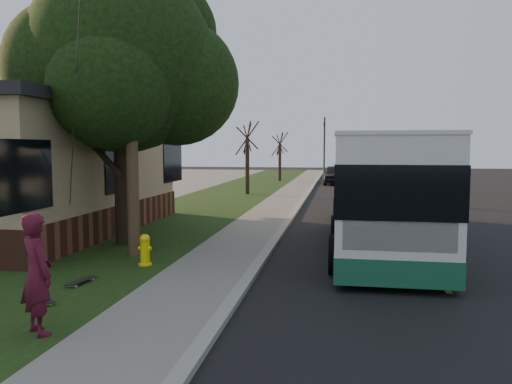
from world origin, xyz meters
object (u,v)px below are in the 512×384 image
at_px(leafy_tree, 125,64).
at_px(transit_bus, 377,186).
at_px(skateboarder, 37,274).
at_px(traffic_signal, 324,144).
at_px(distant_car, 335,175).
at_px(utility_pole, 130,74).
at_px(bare_tree_far, 280,157).
at_px(skateboard_spare, 40,299).
at_px(dumpster, 14,216).
at_px(skateboard_main, 81,281).
at_px(bare_tree_near, 247,159).
at_px(fire_hydrant, 145,250).

xyz_separation_m(leafy_tree, transit_bus, (7.16, 1.76, -3.50)).
xyz_separation_m(transit_bus, skateboarder, (-5.49, -8.76, -0.70)).
distance_m(traffic_signal, distant_car, 6.68).
relative_size(utility_pole, bare_tree_far, 2.25).
bearing_deg(traffic_signal, skateboarder, -94.47).
xyz_separation_m(skateboard_spare, distant_car, (4.87, 30.84, 0.62)).
xyz_separation_m(utility_pole, bare_tree_far, (0.31, 29.01, -2.63)).
height_order(leafy_tree, bare_tree_far, leafy_tree).
relative_size(traffic_signal, dumpster, 3.65).
relative_size(bare_tree_far, skateboard_main, 5.04).
relative_size(utility_pole, skateboard_main, 11.34).
xyz_separation_m(bare_tree_near, traffic_signal, (4.00, 16.00, 1.01)).
relative_size(skateboard_main, dumpster, 0.53).
bearing_deg(distant_car, traffic_signal, 97.69).
height_order(bare_tree_far, skateboard_main, bare_tree_far).
relative_size(leafy_tree, bare_tree_far, 1.94).
xyz_separation_m(utility_pole, transit_bus, (6.30, 3.41, -2.96)).
xyz_separation_m(bare_tree_near, skateboarder, (1.00, -22.35, -1.18)).
height_order(fire_hydrant, dumpster, dumpster).
bearing_deg(leafy_tree, transit_bus, 13.78).
xyz_separation_m(bare_tree_near, skateboard_spare, (0.13, -20.98, -2.03)).
height_order(traffic_signal, transit_bus, traffic_signal).
distance_m(bare_tree_near, distant_car, 11.14).
xyz_separation_m(bare_tree_near, transit_bus, (6.49, -13.60, -0.48)).
xyz_separation_m(fire_hydrant, skateboard_main, (-0.67, -1.73, -0.31)).
bearing_deg(bare_tree_near, dumpster, -109.15).
height_order(bare_tree_near, traffic_signal, traffic_signal).
relative_size(skateboard_spare, distant_car, 0.17).
relative_size(bare_tree_near, skateboarder, 2.39).
bearing_deg(distant_car, skateboard_main, -100.71).
distance_m(utility_pole, bare_tree_far, 29.13).
relative_size(utility_pole, skateboard_spare, 12.41).
bearing_deg(bare_tree_near, fire_hydrant, -87.14).
xyz_separation_m(bare_tree_near, bare_tree_far, (0.50, 12.00, -0.15)).
bearing_deg(transit_bus, skateboarder, -122.08).
distance_m(skateboard_spare, dumpster, 8.35).
bearing_deg(fire_hydrant, transit_bus, 38.24).
bearing_deg(leafy_tree, traffic_signal, 81.53).
xyz_separation_m(fire_hydrant, utility_pole, (-0.71, 0.99, 4.20)).
relative_size(utility_pole, dumpster, 6.01).
bearing_deg(bare_tree_near, transit_bus, -64.48).
xyz_separation_m(skateboard_main, distant_car, (4.77, 29.58, 0.61)).
xyz_separation_m(transit_bus, dumpster, (-11.50, -0.82, -1.06)).
relative_size(traffic_signal, distant_car, 1.27).
relative_size(fire_hydrant, dumpster, 0.49).
bearing_deg(skateboard_spare, leafy_tree, 98.13).
bearing_deg(skateboard_main, skateboard_spare, -94.54).
relative_size(fire_hydrant, bare_tree_near, 0.17).
height_order(transit_bus, skateboard_main, transit_bus).
bearing_deg(skateboarder, leafy_tree, -41.58).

